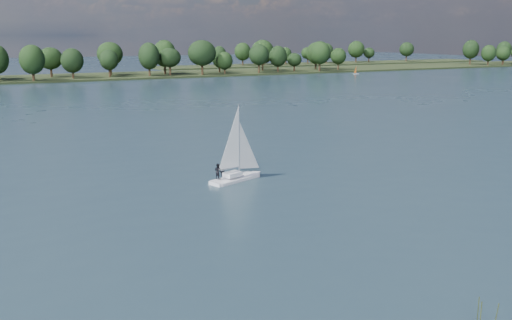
{
  "coord_description": "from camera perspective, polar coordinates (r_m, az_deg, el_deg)",
  "views": [
    {
      "loc": [
        -37.29,
        -27.6,
        16.93
      ],
      "look_at": [
        -7.47,
        31.1,
        2.5
      ],
      "focal_mm": 40.0,
      "sensor_mm": 36.0,
      "label": 1
    }
  ],
  "objects": [
    {
      "name": "far_shore_back",
      "position": [
        349.18,
        7.61,
        9.48
      ],
      "size": [
        220.0,
        30.0,
        1.4
      ],
      "primitive_type": "cube",
      "color": "black",
      "rests_on": "ground"
    },
    {
      "name": "ground",
      "position": [
        134.01,
        -10.6,
        4.89
      ],
      "size": [
        700.0,
        700.0,
        0.0
      ],
      "primitive_type": "plane",
      "color": "#233342",
      "rests_on": "ground"
    },
    {
      "name": "far_shore",
      "position": [
        243.08,
        -18.22,
        7.76
      ],
      "size": [
        660.0,
        40.0,
        1.5
      ],
      "primitive_type": "cube",
      "color": "black",
      "rests_on": "ground"
    },
    {
      "name": "sailboat",
      "position": [
        67.37,
        -2.15,
        0.12
      ],
      "size": [
        7.49,
        4.49,
        9.54
      ],
      "rotation": [
        0.0,
        0.0,
        0.37
      ],
      "color": "silver",
      "rests_on": "ground"
    },
    {
      "name": "dinghy_orange",
      "position": [
        260.82,
        9.99,
        8.66
      ],
      "size": [
        2.53,
        1.05,
        4.0
      ],
      "rotation": [
        0.0,
        0.0,
        0.03
      ],
      "color": "white",
      "rests_on": "ground"
    },
    {
      "name": "treeline",
      "position": [
        237.72,
        -21.69,
        9.36
      ],
      "size": [
        563.47,
        73.76,
        18.46
      ],
      "color": "black",
      "rests_on": "ground"
    }
  ]
}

